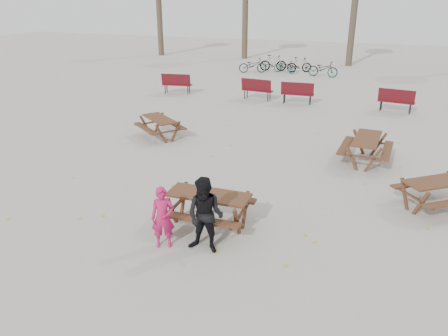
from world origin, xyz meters
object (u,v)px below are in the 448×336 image
(main_picnic_table, at_px, (209,202))
(picnic_table_north, at_px, (160,128))
(child, at_px, (163,218))
(picnic_table_east, at_px, (437,194))
(picnic_table_far, at_px, (366,150))
(soda_bottle, at_px, (203,193))
(food_tray, at_px, (204,196))
(adult, at_px, (205,216))

(main_picnic_table, distance_m, picnic_table_north, 6.67)
(child, xyz_separation_m, picnic_table_east, (5.39, 3.72, -0.29))
(picnic_table_north, bearing_deg, child, -24.05)
(picnic_table_east, distance_m, picnic_table_north, 9.22)
(picnic_table_north, distance_m, picnic_table_far, 7.04)
(child, bearing_deg, main_picnic_table, 38.31)
(child, relative_size, picnic_table_east, 0.78)
(picnic_table_far, bearing_deg, main_picnic_table, 153.84)
(main_picnic_table, xyz_separation_m, picnic_table_east, (4.83, 2.62, -0.23))
(main_picnic_table, distance_m, soda_bottle, 0.30)
(main_picnic_table, bearing_deg, soda_bottle, -118.96)
(main_picnic_table, xyz_separation_m, food_tray, (-0.02, -0.18, 0.21))
(picnic_table_east, bearing_deg, soda_bottle, 171.74)
(soda_bottle, bearing_deg, picnic_table_east, 29.33)
(main_picnic_table, distance_m, picnic_table_far, 6.06)
(adult, height_order, picnic_table_far, adult)
(main_picnic_table, bearing_deg, child, -116.78)
(child, relative_size, adult, 0.83)
(child, bearing_deg, picnic_table_east, 9.73)
(picnic_table_east, relative_size, picnic_table_far, 0.91)
(soda_bottle, height_order, picnic_table_far, soda_bottle)
(picnic_table_north, bearing_deg, soda_bottle, -16.57)
(soda_bottle, relative_size, child, 0.13)
(food_tray, distance_m, picnic_table_east, 5.62)
(food_tray, xyz_separation_m, soda_bottle, (-0.05, 0.05, 0.05))
(picnic_table_east, bearing_deg, child, 177.05)
(picnic_table_north, xyz_separation_m, picnic_table_far, (7.04, -0.13, 0.04))
(child, xyz_separation_m, picnic_table_north, (-3.41, 6.46, -0.30))
(food_tray, xyz_separation_m, child, (-0.53, -0.92, -0.14))
(soda_bottle, bearing_deg, picnic_table_north, 125.35)
(food_tray, relative_size, child, 0.14)
(picnic_table_east, xyz_separation_m, picnic_table_north, (-8.80, 2.74, -0.01))
(soda_bottle, distance_m, child, 1.10)
(adult, relative_size, picnic_table_north, 0.96)
(food_tray, height_order, adult, adult)
(picnic_table_east, distance_m, picnic_table_far, 3.15)
(adult, bearing_deg, child, -171.22)
(food_tray, relative_size, picnic_table_far, 0.10)
(picnic_table_east, bearing_deg, food_tray, 172.44)
(adult, bearing_deg, picnic_table_far, 66.71)
(soda_bottle, xyz_separation_m, picnic_table_north, (-3.90, 5.49, -0.49))
(food_tray, bearing_deg, picnic_table_east, 30.03)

